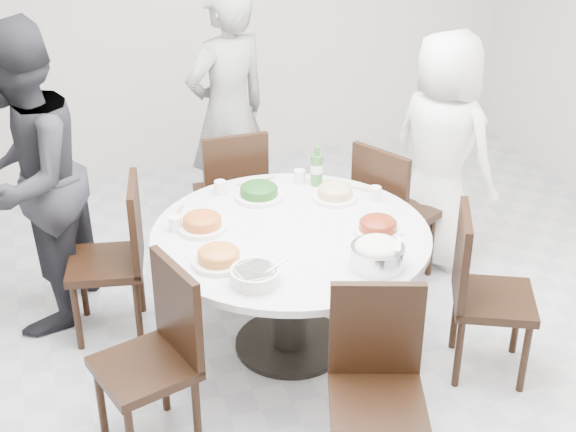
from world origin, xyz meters
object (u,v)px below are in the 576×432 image
object	(u,v)px
chair_ne	(396,211)
dining_table	(291,291)
chair_nw	(105,260)
diner_middle	(228,114)
chair_sw	(144,364)
soup_bowl	(255,276)
diner_left	(26,180)
chair_se	(494,296)
rice_bowl	(377,257)
beverage_bottle	(317,166)
diner_right	(442,151)
chair_n	(230,192)
chair_s	(377,399)

from	to	relation	value
chair_ne	dining_table	bearing A→B (deg)	92.96
chair_nw	diner_middle	bearing A→B (deg)	146.05
chair_sw	soup_bowl	distance (m)	0.66
dining_table	diner_left	size ratio (longest dim) A/B	0.83
chair_nw	chair_se	bearing A→B (deg)	72.96
chair_sw	diner_middle	xyz separation A→B (m)	(0.94, 2.00, 0.41)
chair_ne	diner_left	xyz separation A→B (m)	(-2.19, 0.24, 0.43)
chair_se	chair_sw	bearing A→B (deg)	115.54
rice_bowl	beverage_bottle	size ratio (longest dim) A/B	1.09
diner_right	beverage_bottle	xyz separation A→B (m)	(-0.91, -0.14, 0.09)
chair_ne	diner_left	size ratio (longest dim) A/B	0.52
chair_nw	diner_middle	xyz separation A→B (m)	(0.99, 0.99, 0.41)
chair_n	rice_bowl	distance (m)	1.67
diner_left	rice_bowl	xyz separation A→B (m)	(1.60, -1.23, -0.10)
rice_bowl	beverage_bottle	world-z (taller)	beverage_bottle
chair_n	beverage_bottle	xyz separation A→B (m)	(0.39, -0.61, 0.40)
chair_ne	chair_nw	bearing A→B (deg)	63.41
chair_ne	chair_s	xyz separation A→B (m)	(-0.84, -1.61, 0.00)
diner_middle	diner_left	size ratio (longest dim) A/B	0.98
chair_se	soup_bowl	size ratio (longest dim) A/B	3.97
chair_ne	diner_left	bearing A→B (deg)	56.20
chair_n	diner_right	bearing A→B (deg)	160.19
chair_sw	diner_middle	world-z (taller)	diner_middle
chair_se	diner_middle	bearing A→B (deg)	50.24
chair_n	diner_right	distance (m)	1.42
rice_bowl	soup_bowl	world-z (taller)	rice_bowl
chair_se	soup_bowl	xyz separation A→B (m)	(-1.28, 0.11, 0.31)
dining_table	soup_bowl	xyz separation A→B (m)	(-0.32, -0.43, 0.41)
chair_nw	chair_sw	world-z (taller)	same
soup_bowl	chair_sw	bearing A→B (deg)	-170.44
chair_n	chair_s	world-z (taller)	same
rice_bowl	diner_middle	bearing A→B (deg)	97.19
chair_n	soup_bowl	distance (m)	1.60
chair_sw	soup_bowl	world-z (taller)	chair_sw
diner_middle	diner_right	bearing A→B (deg)	124.59
chair_n	chair_sw	world-z (taller)	same
dining_table	diner_right	xyz separation A→B (m)	(1.25, 0.65, 0.41)
chair_n	soup_bowl	world-z (taller)	chair_n
diner_middle	dining_table	bearing A→B (deg)	67.51
chair_sw	chair_nw	bearing A→B (deg)	166.68
dining_table	chair_nw	world-z (taller)	chair_nw
rice_bowl	beverage_bottle	xyz separation A→B (m)	(0.04, 0.98, 0.07)
chair_sw	chair_se	size ratio (longest dim) A/B	1.00
chair_se	diner_left	xyz separation A→B (m)	(-2.27, 1.29, 0.43)
diner_middle	diner_left	world-z (taller)	diner_left
soup_bowl	chair_s	bearing A→B (deg)	-61.28
chair_nw	chair_sw	bearing A→B (deg)	14.25
chair_nw	diner_right	distance (m)	2.23
chair_se	diner_left	distance (m)	2.65
diner_right	dining_table	bearing A→B (deg)	90.29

